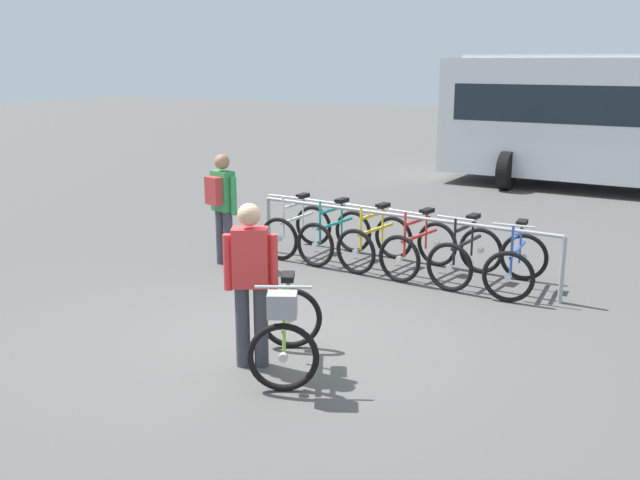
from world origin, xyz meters
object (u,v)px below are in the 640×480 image
(racked_bike_black, at_px, (466,256))
(featured_bicycle, at_px, (286,329))
(racked_bike_blue, at_px, (517,264))
(pedestrian_with_backpack, at_px, (222,203))
(racked_bike_red, at_px, (419,249))
(racked_bike_teal, at_px, (335,236))
(racked_bike_yellow, at_px, (375,242))
(racked_bike_white, at_px, (297,230))
(person_with_featured_bike, at_px, (251,278))

(racked_bike_black, distance_m, featured_bicycle, 3.71)
(racked_bike_blue, relative_size, pedestrian_with_backpack, 0.67)
(racked_bike_red, xyz_separation_m, pedestrian_with_backpack, (-2.70, -0.91, 0.57))
(racked_bike_black, bearing_deg, racked_bike_teal, 174.41)
(racked_bike_teal, bearing_deg, racked_bike_red, -5.59)
(racked_bike_black, bearing_deg, pedestrian_with_backpack, -166.16)
(racked_bike_blue, bearing_deg, racked_bike_yellow, 174.41)
(racked_bike_red, distance_m, racked_bike_blue, 1.40)
(racked_bike_white, xyz_separation_m, pedestrian_with_backpack, (-0.61, -1.11, 0.57))
(racked_bike_red, bearing_deg, racked_bike_yellow, 174.41)
(racked_bike_black, distance_m, person_with_featured_bike, 3.86)
(racked_bike_yellow, height_order, pedestrian_with_backpack, pedestrian_with_backpack)
(racked_bike_blue, bearing_deg, racked_bike_black, 174.41)
(racked_bike_yellow, distance_m, racked_bike_red, 0.70)
(racked_bike_white, xyz_separation_m, racked_bike_blue, (3.48, -0.34, 0.00))
(racked_bike_teal, bearing_deg, racked_bike_black, -5.59)
(racked_bike_red, distance_m, pedestrian_with_backpack, 2.91)
(racked_bike_blue, xyz_separation_m, pedestrian_with_backpack, (-4.10, -0.77, 0.57))
(racked_bike_black, bearing_deg, person_with_featured_bike, -106.20)
(person_with_featured_bike, bearing_deg, racked_bike_yellow, 94.91)
(racked_bike_teal, distance_m, featured_bicycle, 4.09)
(racked_bike_yellow, relative_size, racked_bike_black, 1.02)
(featured_bicycle, bearing_deg, racked_bike_yellow, 100.54)
(racked_bike_white, height_order, featured_bicycle, same)
(racked_bike_teal, relative_size, racked_bike_blue, 1.07)
(racked_bike_teal, bearing_deg, racked_bike_white, 174.41)
(racked_bike_yellow, relative_size, person_with_featured_bike, 0.73)
(racked_bike_teal, bearing_deg, racked_bike_yellow, -5.59)
(racked_bike_teal, height_order, racked_bike_yellow, same)
(racked_bike_white, bearing_deg, racked_bike_teal, -5.59)
(racked_bike_yellow, height_order, racked_bike_blue, same)
(racked_bike_red, bearing_deg, racked_bike_blue, -5.59)
(racked_bike_blue, distance_m, pedestrian_with_backpack, 4.21)
(featured_bicycle, distance_m, person_with_featured_bike, 0.60)
(racked_bike_black, xyz_separation_m, pedestrian_with_backpack, (-3.40, -0.84, 0.57))
(racked_bike_black, height_order, racked_bike_blue, same)
(person_with_featured_bike, bearing_deg, racked_bike_red, 84.36)
(pedestrian_with_backpack, bearing_deg, racked_bike_blue, 10.64)
(pedestrian_with_backpack, bearing_deg, racked_bike_yellow, 25.89)
(racked_bike_yellow, bearing_deg, person_with_featured_bike, -85.09)
(racked_bike_yellow, height_order, racked_bike_red, same)
(racked_bike_blue, distance_m, person_with_featured_bike, 4.05)
(racked_bike_yellow, xyz_separation_m, pedestrian_with_backpack, (-2.01, -0.97, 0.57))
(racked_bike_white, xyz_separation_m, featured_bicycle, (2.10, -3.91, 0.08))
(racked_bike_red, height_order, pedestrian_with_backpack, pedestrian_with_backpack)
(racked_bike_black, xyz_separation_m, racked_bike_blue, (0.70, -0.07, 0.00))
(racked_bike_white, relative_size, featured_bicycle, 0.88)
(racked_bike_teal, bearing_deg, racked_bike_blue, -5.59)
(racked_bike_black, xyz_separation_m, person_with_featured_bike, (-1.07, -3.67, 0.54))
(racked_bike_red, bearing_deg, person_with_featured_bike, -95.64)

